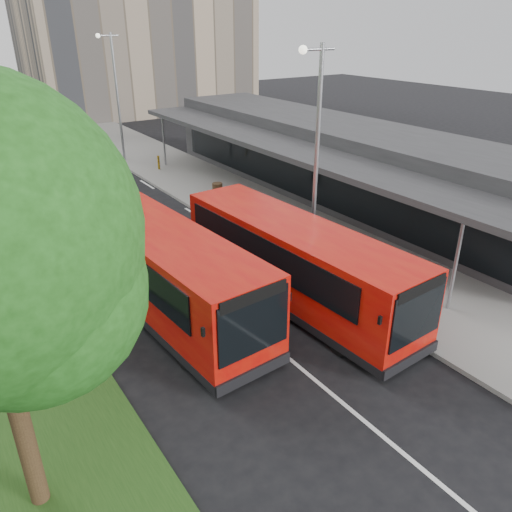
{
  "coord_description": "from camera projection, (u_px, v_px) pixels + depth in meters",
  "views": [
    {
      "loc": [
        -7.33,
        -11.2,
        8.77
      ],
      "look_at": [
        1.3,
        1.54,
        1.5
      ],
      "focal_mm": 35.0,
      "sensor_mm": 36.0,
      "label": 1
    }
  ],
  "objects": [
    {
      "name": "ground",
      "position": [
        249.0,
        326.0,
        15.85
      ],
      "size": [
        120.0,
        120.0,
        0.0
      ],
      "primitive_type": "plane",
      "color": "black",
      "rests_on": "ground"
    },
    {
      "name": "office_block",
      "position": [
        136.0,
        18.0,
        50.55
      ],
      "size": [
        22.0,
        12.0,
        18.0
      ],
      "primitive_type": "cube",
      "color": "gray",
      "rests_on": "ground"
    },
    {
      "name": "bollard",
      "position": [
        159.0,
        163.0,
        31.81
      ],
      "size": [
        0.17,
        0.17,
        0.88
      ],
      "primitive_type": "cylinder",
      "rotation": [
        0.0,
        0.0,
        0.2
      ],
      "color": "#F3AE0C",
      "rests_on": "pavement"
    },
    {
      "name": "lane_centre_line",
      "position": [
        97.0,
        199.0,
        27.08
      ],
      "size": [
        0.12,
        70.0,
        0.01
      ],
      "primitive_type": "cube",
      "color": "silver",
      "rests_on": "ground"
    },
    {
      "name": "pavement",
      "position": [
        161.0,
        162.0,
        33.83
      ],
      "size": [
        5.0,
        80.0,
        0.15
      ],
      "primitive_type": "cube",
      "color": "gray",
      "rests_on": "ground"
    },
    {
      "name": "kerb_dashes",
      "position": [
        128.0,
        173.0,
        31.74
      ],
      "size": [
        0.12,
        56.0,
        0.01
      ],
      "color": "silver",
      "rests_on": "ground"
    },
    {
      "name": "station_building",
      "position": [
        337.0,
        161.0,
        26.47
      ],
      "size": [
        7.7,
        26.0,
        4.0
      ],
      "color": "#2B2A2D",
      "rests_on": "ground"
    },
    {
      "name": "car_near",
      "position": [
        36.0,
        120.0,
        45.32
      ],
      "size": [
        2.36,
        4.02,
        1.28
      ],
      "primitive_type": "imported",
      "rotation": [
        0.0,
        0.0,
        -0.24
      ],
      "color": "#58160C",
      "rests_on": "ground"
    },
    {
      "name": "bus_main",
      "position": [
        295.0,
        263.0,
        16.72
      ],
      "size": [
        2.99,
        9.93,
        2.78
      ],
      "rotation": [
        0.0,
        0.0,
        0.05
      ],
      "color": "red",
      "rests_on": "ground"
    },
    {
      "name": "lamp_post_near",
      "position": [
        315.0,
        149.0,
        17.42
      ],
      "size": [
        1.44,
        0.28,
        8.0
      ],
      "color": "#96989E",
      "rests_on": "pavement"
    },
    {
      "name": "lamp_post_far",
      "position": [
        115.0,
        90.0,
        32.39
      ],
      "size": [
        1.44,
        0.28,
        8.0
      ],
      "color": "#96989E",
      "rests_on": "pavement"
    },
    {
      "name": "litter_bin",
      "position": [
        217.0,
        192.0,
        26.15
      ],
      "size": [
        0.62,
        0.62,
        0.97
      ],
      "primitive_type": "cylinder",
      "rotation": [
        0.0,
        0.0,
        -0.16
      ],
      "color": "#3C2918",
      "rests_on": "pavement"
    },
    {
      "name": "bus_second",
      "position": [
        159.0,
        267.0,
        16.27
      ],
      "size": [
        3.24,
        10.39,
        2.9
      ],
      "rotation": [
        0.0,
        0.0,
        0.06
      ],
      "color": "red",
      "rests_on": "ground"
    }
  ]
}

